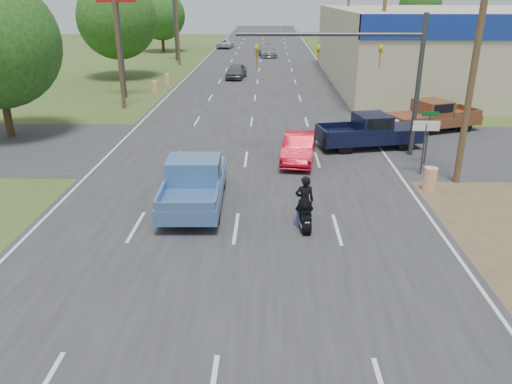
{
  "coord_description": "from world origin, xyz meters",
  "views": [
    {
      "loc": [
        1.14,
        -8.03,
        7.8
      ],
      "look_at": [
        0.71,
        8.3,
        1.3
      ],
      "focal_mm": 35.0,
      "sensor_mm": 36.0,
      "label": 1
    }
  ],
  "objects_px": {
    "navy_pickup": "(372,131)",
    "distant_car_white": "(225,44)",
    "motorcycle": "(304,217)",
    "red_convertible": "(299,148)",
    "brown_pickup": "(431,116)",
    "distant_car_grey": "(236,71)",
    "distant_car_silver": "(267,51)",
    "rider": "(304,204)",
    "blue_pickup": "(194,181)"
  },
  "relations": [
    {
      "from": "red_convertible",
      "to": "motorcycle",
      "type": "bearing_deg",
      "value": -84.05
    },
    {
      "from": "distant_car_white",
      "to": "distant_car_grey",
      "type": "bearing_deg",
      "value": 100.15
    },
    {
      "from": "distant_car_grey",
      "to": "distant_car_silver",
      "type": "relative_size",
      "value": 0.8
    },
    {
      "from": "distant_car_white",
      "to": "motorcycle",
      "type": "bearing_deg",
      "value": 100.61
    },
    {
      "from": "rider",
      "to": "brown_pickup",
      "type": "distance_m",
      "value": 16.2
    },
    {
      "from": "rider",
      "to": "distant_car_white",
      "type": "distance_m",
      "value": 63.96
    },
    {
      "from": "brown_pickup",
      "to": "distant_car_white",
      "type": "xyz_separation_m",
      "value": [
        -16.65,
        49.67,
        -0.28
      ]
    },
    {
      "from": "navy_pickup",
      "to": "distant_car_silver",
      "type": "height_order",
      "value": "navy_pickup"
    },
    {
      "from": "distant_car_grey",
      "to": "distant_car_silver",
      "type": "height_order",
      "value": "distant_car_silver"
    },
    {
      "from": "distant_car_white",
      "to": "navy_pickup",
      "type": "bearing_deg",
      "value": 106.41
    },
    {
      "from": "rider",
      "to": "navy_pickup",
      "type": "relative_size",
      "value": 0.32
    },
    {
      "from": "motorcycle",
      "to": "distant_car_grey",
      "type": "height_order",
      "value": "distant_car_grey"
    },
    {
      "from": "distant_car_grey",
      "to": "distant_car_white",
      "type": "bearing_deg",
      "value": 103.5
    },
    {
      "from": "motorcycle",
      "to": "distant_car_grey",
      "type": "bearing_deg",
      "value": 92.38
    },
    {
      "from": "red_convertible",
      "to": "blue_pickup",
      "type": "relative_size",
      "value": 0.73
    },
    {
      "from": "red_convertible",
      "to": "distant_car_white",
      "type": "xyz_separation_m",
      "value": [
        -8.34,
        55.85,
        -0.02
      ]
    },
    {
      "from": "blue_pickup",
      "to": "distant_car_silver",
      "type": "relative_size",
      "value": 1.12
    },
    {
      "from": "blue_pickup",
      "to": "distant_car_grey",
      "type": "distance_m",
      "value": 31.64
    },
    {
      "from": "red_convertible",
      "to": "distant_car_white",
      "type": "distance_m",
      "value": 56.47
    },
    {
      "from": "blue_pickup",
      "to": "distant_car_silver",
      "type": "height_order",
      "value": "blue_pickup"
    },
    {
      "from": "red_convertible",
      "to": "distant_car_white",
      "type": "relative_size",
      "value": 0.87
    },
    {
      "from": "motorcycle",
      "to": "distant_car_white",
      "type": "bearing_deg",
      "value": 91.98
    },
    {
      "from": "brown_pickup",
      "to": "distant_car_silver",
      "type": "xyz_separation_m",
      "value": [
        -10.12,
        38.64,
        -0.2
      ]
    },
    {
      "from": "motorcycle",
      "to": "distant_car_white",
      "type": "height_order",
      "value": "distant_car_white"
    },
    {
      "from": "navy_pickup",
      "to": "distant_car_white",
      "type": "height_order",
      "value": "navy_pickup"
    },
    {
      "from": "brown_pickup",
      "to": "distant_car_silver",
      "type": "relative_size",
      "value": 1.17
    },
    {
      "from": "brown_pickup",
      "to": "red_convertible",
      "type": "bearing_deg",
      "value": 105.24
    },
    {
      "from": "motorcycle",
      "to": "blue_pickup",
      "type": "distance_m",
      "value": 4.73
    },
    {
      "from": "blue_pickup",
      "to": "distant_car_silver",
      "type": "xyz_separation_m",
      "value": [
        2.6,
        50.33,
        -0.21
      ]
    },
    {
      "from": "blue_pickup",
      "to": "distant_car_grey",
      "type": "height_order",
      "value": "blue_pickup"
    },
    {
      "from": "rider",
      "to": "distant_car_white",
      "type": "bearing_deg",
      "value": -88.02
    },
    {
      "from": "red_convertible",
      "to": "blue_pickup",
      "type": "bearing_deg",
      "value": -121.08
    },
    {
      "from": "distant_car_grey",
      "to": "blue_pickup",
      "type": "bearing_deg",
      "value": -82.67
    },
    {
      "from": "rider",
      "to": "blue_pickup",
      "type": "xyz_separation_m",
      "value": [
        -4.19,
        2.09,
        0.03
      ]
    },
    {
      "from": "red_convertible",
      "to": "motorcycle",
      "type": "height_order",
      "value": "red_convertible"
    },
    {
      "from": "motorcycle",
      "to": "navy_pickup",
      "type": "xyz_separation_m",
      "value": [
        4.27,
        10.19,
        0.49
      ]
    },
    {
      "from": "navy_pickup",
      "to": "distant_car_grey",
      "type": "bearing_deg",
      "value": -171.69
    },
    {
      "from": "red_convertible",
      "to": "distant_car_grey",
      "type": "height_order",
      "value": "distant_car_grey"
    },
    {
      "from": "brown_pickup",
      "to": "distant_car_grey",
      "type": "distance_m",
      "value": 23.86
    },
    {
      "from": "blue_pickup",
      "to": "distant_car_grey",
      "type": "bearing_deg",
      "value": 89.05
    },
    {
      "from": "motorcycle",
      "to": "blue_pickup",
      "type": "height_order",
      "value": "blue_pickup"
    },
    {
      "from": "distant_car_silver",
      "to": "distant_car_white",
      "type": "height_order",
      "value": "distant_car_silver"
    },
    {
      "from": "brown_pickup",
      "to": "navy_pickup",
      "type": "bearing_deg",
      "value": 109.03
    },
    {
      "from": "motorcycle",
      "to": "rider",
      "type": "height_order",
      "value": "rider"
    },
    {
      "from": "brown_pickup",
      "to": "distant_car_silver",
      "type": "bearing_deg",
      "value": -6.72
    },
    {
      "from": "distant_car_white",
      "to": "brown_pickup",
      "type": "bearing_deg",
      "value": 111.84
    },
    {
      "from": "distant_car_silver",
      "to": "distant_car_white",
      "type": "bearing_deg",
      "value": 112.71
    },
    {
      "from": "brown_pickup",
      "to": "rider",
      "type": "bearing_deg",
      "value": 126.85
    },
    {
      "from": "blue_pickup",
      "to": "navy_pickup",
      "type": "height_order",
      "value": "blue_pickup"
    },
    {
      "from": "navy_pickup",
      "to": "brown_pickup",
      "type": "relative_size",
      "value": 0.96
    }
  ]
}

